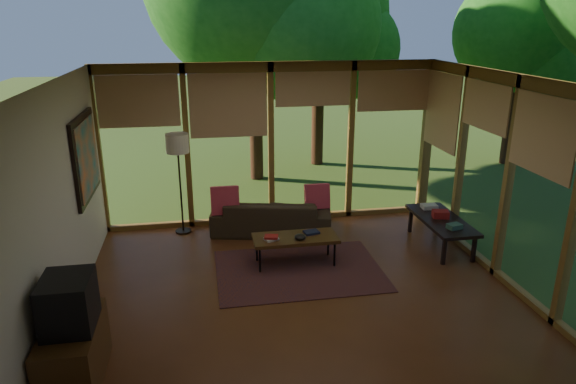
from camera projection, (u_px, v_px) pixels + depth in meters
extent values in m
plane|color=brown|center=(300.00, 291.00, 6.64)|extent=(5.50, 5.50, 0.00)
plane|color=silver|center=(301.00, 79.00, 5.77)|extent=(5.50, 5.50, 0.00)
cube|color=beige|center=(60.00, 206.00, 5.75)|extent=(0.04, 5.00, 2.70)
cube|color=beige|center=(365.00, 297.00, 3.87)|extent=(5.50, 0.04, 2.70)
cube|color=olive|center=(271.00, 145.00, 8.53)|extent=(5.50, 0.12, 2.70)
cube|color=olive|center=(508.00, 181.00, 6.65)|extent=(0.12, 5.00, 2.70)
plane|color=#365620|center=(509.00, 136.00, 15.41)|extent=(40.00, 40.00, 0.00)
cylinder|color=#3C2316|center=(254.00, 54.00, 10.55)|extent=(0.28, 0.28, 5.29)
cylinder|color=#3C2316|center=(318.00, 70.00, 11.86)|extent=(0.28, 0.28, 4.43)
sphere|color=#135314|center=(319.00, 14.00, 11.46)|extent=(3.13, 3.13, 3.13)
cylinder|color=#3C2316|center=(507.00, 82.00, 11.86)|extent=(0.28, 0.28, 3.91)
sphere|color=#135314|center=(514.00, 33.00, 11.51)|extent=(2.66, 2.66, 2.66)
cube|color=maroon|center=(299.00, 270.00, 7.16)|extent=(2.29, 1.62, 0.01)
imported|color=#332819|center=(272.00, 216.00, 8.40)|extent=(2.04, 1.14, 0.56)
cube|color=maroon|center=(225.00, 201.00, 8.12)|extent=(0.44, 0.24, 0.47)
cube|color=maroon|center=(317.00, 197.00, 8.38)|extent=(0.40, 0.21, 0.42)
cube|color=beige|center=(271.00, 239.00, 7.13)|extent=(0.22, 0.20, 0.03)
cube|color=maroon|center=(271.00, 237.00, 7.12)|extent=(0.21, 0.18, 0.03)
cube|color=black|center=(311.00, 232.00, 7.35)|extent=(0.24, 0.20, 0.03)
ellipsoid|color=black|center=(300.00, 237.00, 7.14)|extent=(0.16, 0.16, 0.07)
cube|color=#4D2F15|center=(74.00, 353.00, 4.92)|extent=(0.50, 1.00, 0.60)
cube|color=black|center=(68.00, 303.00, 4.74)|extent=(0.45, 0.55, 0.50)
cube|color=#305544|center=(454.00, 226.00, 7.42)|extent=(0.23, 0.19, 0.07)
cube|color=maroon|center=(441.00, 214.00, 7.84)|extent=(0.27, 0.22, 0.11)
cube|color=beige|center=(429.00, 206.00, 8.22)|extent=(0.25, 0.19, 0.07)
cylinder|color=black|center=(184.00, 231.00, 8.47)|extent=(0.26, 0.26, 0.03)
cylinder|color=black|center=(180.00, 186.00, 8.22)|extent=(0.03, 0.03, 1.52)
cylinder|color=beige|center=(177.00, 143.00, 7.99)|extent=(0.36, 0.36, 0.30)
cube|color=#4D2F15|center=(295.00, 238.00, 7.24)|extent=(1.20, 0.50, 0.05)
cylinder|color=black|center=(260.00, 260.00, 7.06)|extent=(0.03, 0.03, 0.38)
cylinder|color=black|center=(334.00, 254.00, 7.23)|extent=(0.03, 0.03, 0.38)
cylinder|color=black|center=(257.00, 249.00, 7.39)|extent=(0.03, 0.03, 0.38)
cylinder|color=black|center=(328.00, 244.00, 7.57)|extent=(0.03, 0.03, 0.38)
cube|color=black|center=(441.00, 220.00, 7.81)|extent=(0.60, 1.40, 0.05)
cube|color=black|center=(444.00, 252.00, 7.29)|extent=(0.05, 0.05, 0.40)
cube|color=black|center=(474.00, 249.00, 7.37)|extent=(0.05, 0.05, 0.40)
cube|color=black|center=(410.00, 221.00, 8.41)|extent=(0.05, 0.05, 0.40)
cube|color=black|center=(437.00, 219.00, 8.49)|extent=(0.05, 0.05, 0.40)
cube|color=black|center=(85.00, 157.00, 7.00)|extent=(0.05, 1.35, 1.15)
cube|color=#1C697E|center=(88.00, 157.00, 7.00)|extent=(0.02, 1.20, 1.00)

